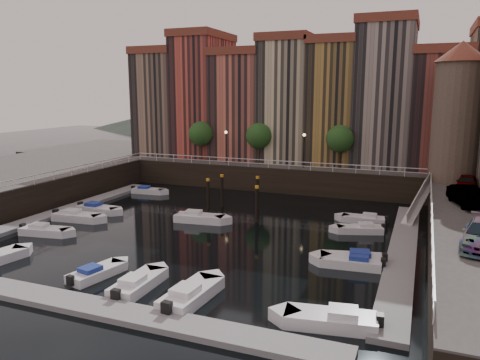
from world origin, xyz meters
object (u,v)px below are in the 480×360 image
at_px(mooring_pilings, 236,196).
at_px(car_a, 467,184).
at_px(car_b, 467,197).
at_px(gangway, 419,199).
at_px(boat_left_3, 97,209).
at_px(corner_tower, 458,110).
at_px(boat_left_2, 76,217).
at_px(boat_left_1, 44,231).

relative_size(mooring_pilings, car_a, 1.43).
bearing_deg(car_b, gangway, 101.88).
distance_m(boat_left_3, car_a, 35.39).
bearing_deg(gangway, mooring_pilings, -166.31).
xyz_separation_m(car_a, car_b, (-0.42, -6.30, 0.05)).
height_order(gangway, car_a, car_a).
height_order(corner_tower, boat_left_2, corner_tower).
bearing_deg(gangway, boat_left_3, -162.71).
bearing_deg(gangway, corner_tower, 57.20).
relative_size(boat_left_1, boat_left_3, 0.97).
relative_size(corner_tower, car_a, 3.21).
xyz_separation_m(corner_tower, gangway, (-2.90, -4.50, -8.28)).
distance_m(boat_left_1, boat_left_3, 7.79).
distance_m(boat_left_1, car_b, 34.82).
height_order(mooring_pilings, boat_left_1, mooring_pilings).
distance_m(gangway, mooring_pilings, 17.67).
xyz_separation_m(corner_tower, mooring_pilings, (-20.06, -8.68, -8.54)).
distance_m(gangway, boat_left_3, 31.57).
bearing_deg(gangway, boat_left_1, -149.84).
bearing_deg(corner_tower, boat_left_2, -152.60).
xyz_separation_m(corner_tower, car_a, (1.01, -4.71, -6.46)).
xyz_separation_m(boat_left_1, boat_left_3, (-0.62, 7.76, 0.02)).
bearing_deg(boat_left_3, car_a, 16.77).
xyz_separation_m(mooring_pilings, car_a, (21.07, 3.97, 2.08)).
bearing_deg(boat_left_3, corner_tower, 24.50).
xyz_separation_m(corner_tower, boat_left_2, (-32.91, -17.06, -9.82)).
bearing_deg(boat_left_2, mooring_pilings, 27.43).
bearing_deg(boat_left_2, car_a, 14.33).
bearing_deg(car_a, boat_left_3, -157.97).
bearing_deg(boat_left_1, mooring_pilings, 37.01).
height_order(boat_left_2, car_b, car_b).
distance_m(mooring_pilings, boat_left_3, 14.00).
relative_size(mooring_pilings, car_b, 1.29).
distance_m(corner_tower, boat_left_3, 37.12).
relative_size(boat_left_3, car_b, 0.98).
height_order(corner_tower, car_a, corner_tower).
bearing_deg(car_b, mooring_pilings, 157.21).
height_order(corner_tower, car_b, corner_tower).
xyz_separation_m(boat_left_2, car_a, (33.92, 12.35, 3.36)).
relative_size(boat_left_1, car_b, 0.95).
bearing_deg(boat_left_1, gangway, 20.75).
relative_size(gangway, boat_left_1, 1.84).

